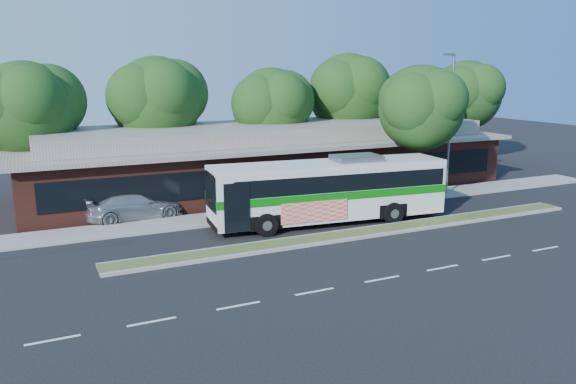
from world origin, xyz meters
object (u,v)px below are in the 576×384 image
transit_bus (330,186)px  sedan (134,205)px  lamp_post (450,120)px  sidewalk_tree (425,106)px

transit_bus → sedan: transit_bus is taller
lamp_post → sedan: 20.25m
lamp_post → sedan: bearing=172.9°
sedan → sidewalk_tree: (17.16, -3.04, 5.14)m
lamp_post → sedan: lamp_post is taller
lamp_post → transit_bus: 11.06m
transit_bus → lamp_post: bearing=20.7°
transit_bus → sidewalk_tree: bearing=21.3°
transit_bus → sidewalk_tree: size_ratio=1.55×
lamp_post → sidewalk_tree: lamp_post is taller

